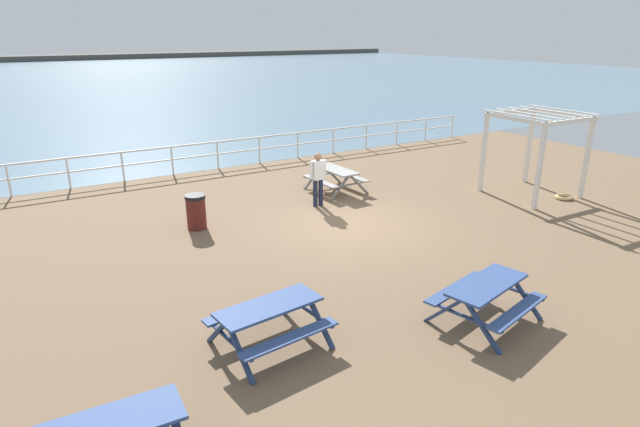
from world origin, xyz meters
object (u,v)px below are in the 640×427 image
Objects in this scene: picnic_table_near_right at (486,293)px; lattice_pergola at (537,134)px; visitor at (318,176)px; litter_bin at (196,212)px; picnic_table_near_left at (336,174)px; picnic_table_mid_centre at (269,315)px.

lattice_pergola is at bearing 19.93° from picnic_table_near_right.
visitor is 7.14m from lattice_pergola.
visitor is 1.75× the size of litter_bin.
visitor is at bearing 126.07° from picnic_table_near_left.
picnic_table_mid_centre is at bearing -97.11° from litter_bin.
picnic_table_near_right and picnic_table_mid_centre have the same top height.
picnic_table_mid_centre is 7.61m from visitor.
visitor is at bearing 160.44° from lattice_pergola.
lattice_pergola reaches higher than picnic_table_near_right.
lattice_pergola is 2.84× the size of litter_bin.
litter_bin is (-3.81, 0.04, -0.47)m from visitor.
picnic_table_near_left is 0.69× the size of lattice_pergola.
litter_bin is at bearing 167.55° from lattice_pergola.
picnic_table_near_right is 8.02m from litter_bin.
litter_bin is (-5.11, -0.98, -0.10)m from picnic_table_near_left.
visitor is at bearing -0.67° from litter_bin.
lattice_pergola is at bearing -13.92° from litter_bin.
picnic_table_near_right is 8.97m from lattice_pergola.
litter_bin is at bearing 76.44° from picnic_table_mid_centre.
picnic_table_near_left is 9.20m from picnic_table_mid_centre.
litter_bin reaches higher than picnic_table_near_right.
picnic_table_near_left is 5.20m from litter_bin.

